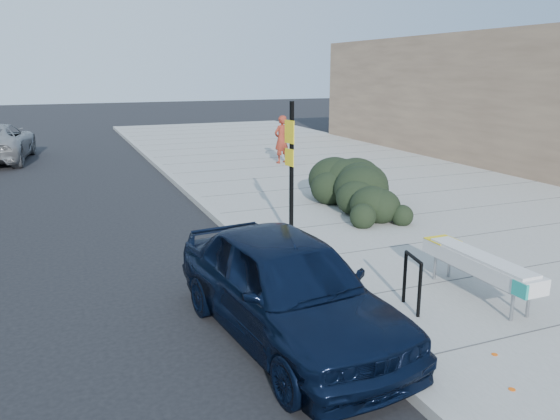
# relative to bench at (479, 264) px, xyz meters

# --- Properties ---
(ground) EXTENTS (120.00, 120.00, 0.00)m
(ground) POSITION_rel_bench_xyz_m (-2.50, 0.72, -0.71)
(ground) COLOR black
(ground) RESTS_ON ground
(sidewalk_near) EXTENTS (11.20, 50.00, 0.15)m
(sidewalk_near) POSITION_rel_bench_xyz_m (3.10, 5.72, -0.64)
(sidewalk_near) COLOR gray
(sidewalk_near) RESTS_ON ground
(curb_near) EXTENTS (0.22, 50.00, 0.17)m
(curb_near) POSITION_rel_bench_xyz_m (-2.50, 5.72, -0.63)
(curb_near) COLOR #9E9E99
(curb_near) RESTS_ON ground
(bench) EXTENTS (0.49, 2.36, 0.71)m
(bench) POSITION_rel_bench_xyz_m (0.00, 0.00, 0.00)
(bench) COLOR gray
(bench) RESTS_ON sidewalk_near
(bike_rack) EXTENTS (0.16, 0.59, 0.87)m
(bike_rack) POSITION_rel_bench_xyz_m (-1.28, 0.01, -0.04)
(bike_rack) COLOR black
(bike_rack) RESTS_ON sidewalk_near
(sign_post) EXTENTS (0.13, 0.34, 2.97)m
(sign_post) POSITION_rel_bench_xyz_m (-1.57, 4.02, 1.10)
(sign_post) COLOR black
(sign_post) RESTS_ON sidewalk_near
(hedge) EXTENTS (2.51, 3.85, 1.33)m
(hedge) POSITION_rel_bench_xyz_m (1.18, 5.76, 0.10)
(hedge) COLOR black
(hedge) RESTS_ON sidewalk_near
(sedan_navy) EXTENTS (2.34, 4.77, 1.56)m
(sedan_navy) POSITION_rel_bench_xyz_m (-3.30, 0.16, 0.07)
(sedan_navy) COLOR black
(sedan_navy) RESTS_ON ground
(pedestrian) EXTENTS (0.79, 0.65, 1.87)m
(pedestrian) POSITION_rel_bench_xyz_m (2.09, 13.38, 0.37)
(pedestrian) COLOR maroon
(pedestrian) RESTS_ON sidewalk_near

